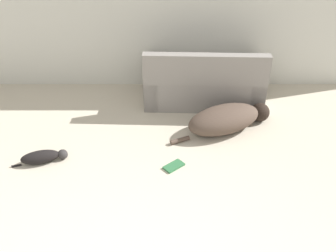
{
  "coord_description": "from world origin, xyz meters",
  "views": [
    {
      "loc": [
        0.31,
        -1.04,
        2.74
      ],
      "look_at": [
        0.33,
        2.32,
        0.52
      ],
      "focal_mm": 40.0,
      "sensor_mm": 36.0,
      "label": 1
    }
  ],
  "objects_px": {
    "dog": "(225,119)",
    "cat": "(41,157)",
    "couch": "(202,84)",
    "book_green": "(172,166)"
  },
  "relations": [
    {
      "from": "couch",
      "to": "dog",
      "type": "xyz_separation_m",
      "value": [
        0.25,
        -0.75,
        -0.11
      ]
    },
    {
      "from": "couch",
      "to": "book_green",
      "type": "xyz_separation_m",
      "value": [
        -0.44,
        -1.52,
        -0.27
      ]
    },
    {
      "from": "dog",
      "to": "cat",
      "type": "distance_m",
      "value": 2.3
    },
    {
      "from": "cat",
      "to": "dog",
      "type": "bearing_deg",
      "value": 0.53
    },
    {
      "from": "dog",
      "to": "couch",
      "type": "bearing_deg",
      "value": 83.45
    },
    {
      "from": "couch",
      "to": "dog",
      "type": "relative_size",
      "value": 1.23
    },
    {
      "from": "book_green",
      "to": "couch",
      "type": "bearing_deg",
      "value": 73.69
    },
    {
      "from": "cat",
      "to": "book_green",
      "type": "xyz_separation_m",
      "value": [
        1.51,
        -0.09,
        -0.06
      ]
    },
    {
      "from": "dog",
      "to": "cat",
      "type": "xyz_separation_m",
      "value": [
        -2.2,
        -0.67,
        -0.09
      ]
    },
    {
      "from": "dog",
      "to": "cat",
      "type": "relative_size",
      "value": 2.2
    }
  ]
}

